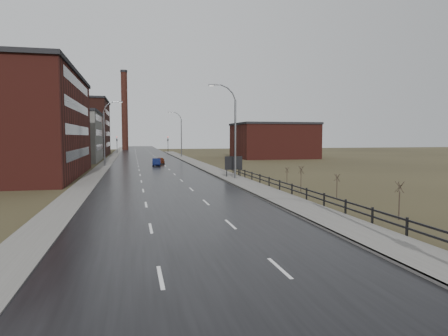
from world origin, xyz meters
TOP-DOWN VIEW (x-y plane):
  - ground at (0.00, 0.00)m, footprint 320.00×320.00m
  - road at (0.00, 60.00)m, footprint 14.00×300.00m
  - sidewalk_right at (8.60, 35.00)m, footprint 3.20×180.00m
  - curb_right at (7.08, 35.00)m, footprint 0.16×180.00m
  - sidewalk_left at (-8.20, 60.00)m, footprint 2.40×260.00m
  - warehouse_mid at (-17.99, 78.00)m, footprint 16.32×20.40m
  - warehouse_far at (-22.99, 108.00)m, footprint 26.52×24.48m
  - building_right at (30.30, 82.00)m, footprint 18.36×16.32m
  - smokestack at (-6.00, 150.00)m, footprint 2.70×2.70m
  - streetlight_right_mid at (8.50, 36.00)m, footprint 3.36×0.28m
  - streetlight_left at (-7.70, 62.00)m, footprint 3.36×0.28m
  - streetlight_right_far at (8.50, 90.00)m, footprint 3.36×0.28m
  - guardrail at (10.30, 18.31)m, footprint 0.10×53.05m
  - shrub_c at (12.95, 11.18)m, footprint 0.57×0.60m
  - shrub_d at (13.22, 19.48)m, footprint 0.50×0.53m
  - shrub_e at (12.25, 24.51)m, footprint 0.58×0.61m
  - shrub_f at (13.06, 30.05)m, footprint 0.45×0.47m
  - billboard at (9.10, 38.01)m, footprint 2.26×0.17m
  - traffic_light_left at (-8.00, 120.00)m, footprint 0.58×2.73m
  - traffic_light_right at (8.00, 120.00)m, footprint 0.58×2.73m
  - car_near at (0.83, 60.20)m, footprint 1.65×4.09m
  - car_far at (1.82, 65.11)m, footprint 1.73×3.96m

SIDE VIEW (x-z plane):
  - ground at x=0.00m, z-range 0.00..0.00m
  - road at x=0.00m, z-range 0.00..0.06m
  - sidewalk_left at x=-8.20m, z-range 0.00..0.12m
  - sidewalk_right at x=8.60m, z-range 0.00..0.18m
  - curb_right at x=7.08m, z-range 0.00..0.18m
  - car_near at x=0.83m, z-range 0.00..1.32m
  - car_far at x=1.82m, z-range 0.00..1.33m
  - guardrail at x=10.30m, z-range 0.16..1.26m
  - shrub_f at x=13.06m, z-range 0.06..1.92m
  - shrub_d at x=13.22m, z-range 0.07..2.18m
  - shrub_c at x=12.95m, z-range 0.08..2.49m
  - shrub_e at x=12.25m, z-range 0.08..2.51m
  - billboard at x=9.10m, z-range 0.45..3.18m
  - building_right at x=30.30m, z-range 0.01..8.51m
  - traffic_light_left at x=-8.00m, z-range 1.95..7.25m
  - traffic_light_right at x=8.00m, z-range 1.95..7.25m
  - warehouse_mid at x=-17.99m, z-range 0.01..10.51m
  - streetlight_right_mid at x=8.50m, z-range 0.16..11.51m
  - streetlight_left at x=-7.70m, z-range 0.16..11.51m
  - streetlight_right_far at x=8.50m, z-range 0.16..11.51m
  - warehouse_far at x=-22.99m, z-range 0.01..15.51m
  - smokestack at x=-6.00m, z-range 0.15..30.85m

